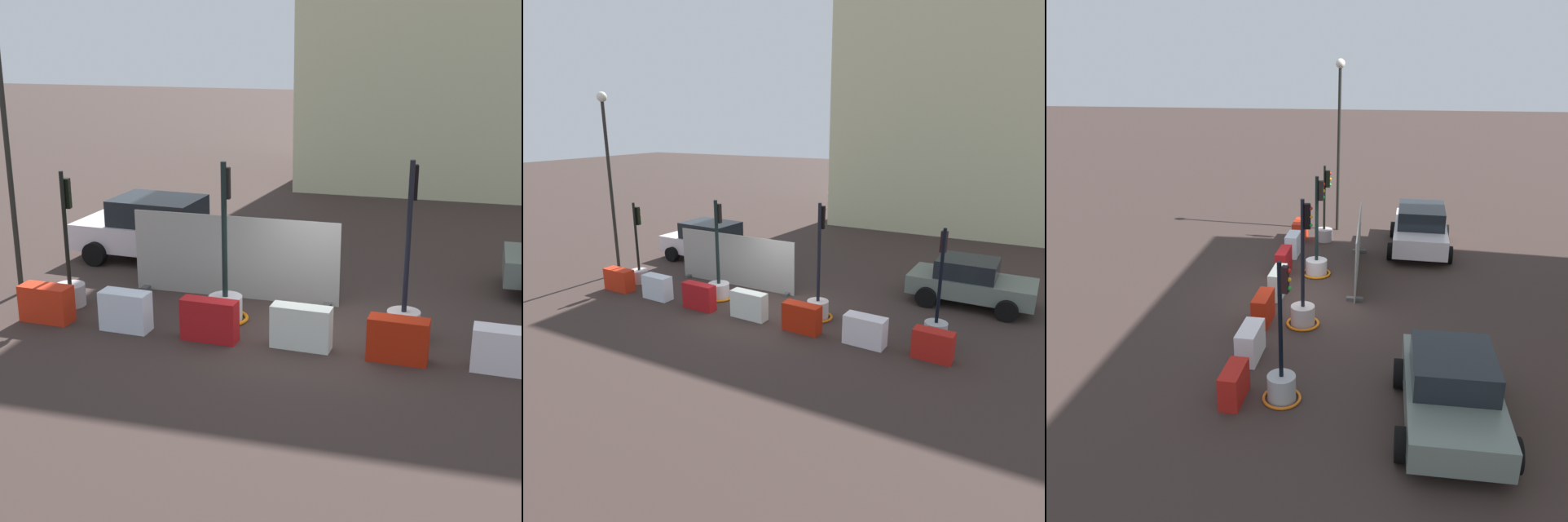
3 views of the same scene
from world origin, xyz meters
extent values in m
plane|color=#372A26|center=(0.00, 0.00, 0.00)|extent=(120.00, 120.00, 0.00)
cylinder|color=#B5A8A9|center=(-5.44, 0.13, 0.24)|extent=(0.66, 0.66, 0.48)
cylinder|color=black|center=(-5.44, 0.13, 1.74)|extent=(0.09, 0.09, 2.52)
cube|color=black|center=(-5.41, 0.25, 2.50)|extent=(0.19, 0.18, 0.65)
sphere|color=red|center=(-5.40, 0.35, 2.71)|extent=(0.11, 0.11, 0.11)
sphere|color=orange|center=(-5.40, 0.35, 2.50)|extent=(0.11, 0.11, 0.11)
sphere|color=green|center=(-5.40, 0.35, 2.28)|extent=(0.11, 0.11, 0.11)
cylinder|color=silver|center=(-1.85, 0.21, 0.26)|extent=(0.71, 0.71, 0.52)
cylinder|color=black|center=(-1.85, 0.21, 1.94)|extent=(0.12, 0.12, 2.83)
cube|color=black|center=(-1.84, 0.34, 2.89)|extent=(0.17, 0.16, 0.63)
sphere|color=red|center=(-1.83, 0.42, 3.11)|extent=(0.10, 0.10, 0.10)
sphere|color=orange|center=(-1.83, 0.42, 2.89)|extent=(0.10, 0.10, 0.10)
sphere|color=green|center=(-1.83, 0.42, 2.68)|extent=(0.10, 0.10, 0.10)
torus|color=orange|center=(-1.85, 0.21, 0.04)|extent=(0.97, 0.97, 0.08)
cylinder|color=beige|center=(1.83, 0.22, 0.28)|extent=(0.66, 0.66, 0.56)
cylinder|color=black|center=(1.83, 0.22, 2.05)|extent=(0.10, 0.10, 2.99)
cube|color=black|center=(1.86, 0.35, 3.11)|extent=(0.18, 0.19, 0.66)
sphere|color=red|center=(1.87, 0.44, 3.33)|extent=(0.10, 0.10, 0.10)
sphere|color=orange|center=(1.87, 0.44, 3.11)|extent=(0.10, 0.10, 0.10)
sphere|color=green|center=(1.87, 0.44, 2.89)|extent=(0.10, 0.10, 0.10)
torus|color=orange|center=(1.83, 0.22, 0.04)|extent=(0.92, 0.92, 0.08)
cube|color=red|center=(-5.44, -0.83, 0.39)|extent=(1.11, 0.52, 0.77)
cube|color=white|center=(-3.64, -0.85, 0.41)|extent=(1.03, 0.49, 0.82)
cube|color=#B41518|center=(-1.82, -0.90, 0.42)|extent=(1.14, 0.41, 0.84)
cube|color=white|center=(-0.01, -0.78, 0.42)|extent=(1.18, 0.43, 0.85)
cube|color=#B9200B|center=(1.83, -0.88, 0.42)|extent=(1.13, 0.47, 0.83)
cube|color=white|center=(3.70, -0.82, 0.41)|extent=(1.14, 0.53, 0.81)
cube|color=silver|center=(-4.88, 3.83, 0.65)|extent=(4.40, 2.17, 0.69)
cube|color=black|center=(-4.87, 3.83, 1.33)|extent=(2.32, 1.81, 0.67)
cylinder|color=black|center=(-6.27, 2.91, 0.31)|extent=(0.63, 0.32, 0.62)
cylinder|color=black|center=(-6.14, 4.92, 0.31)|extent=(0.63, 0.32, 0.62)
cylinder|color=black|center=(-3.62, 2.74, 0.31)|extent=(0.63, 0.32, 0.62)
cylinder|color=black|center=(-3.49, 4.74, 0.31)|extent=(0.63, 0.32, 0.62)
cylinder|color=black|center=(-6.95, 0.55, 3.24)|extent=(0.12, 0.12, 6.48)
cube|color=#A1A19A|center=(-2.07, 1.58, 0.95)|extent=(4.79, 0.04, 1.90)
cube|color=#4C4C4C|center=(-4.22, 1.58, 0.05)|extent=(0.16, 0.50, 0.10)
cube|color=#4C4C4C|center=(0.08, 1.58, 0.05)|extent=(0.16, 0.50, 0.10)
camera|label=1|loc=(2.77, -13.73, 5.89)|focal=51.49mm
camera|label=2|loc=(7.37, -12.16, 5.79)|focal=32.82mm
camera|label=3|loc=(15.17, 1.97, 6.99)|focal=37.62mm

